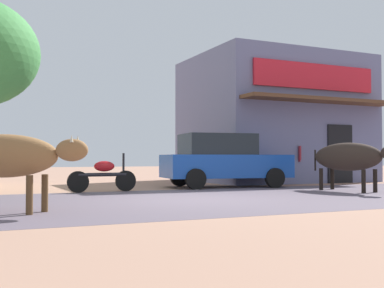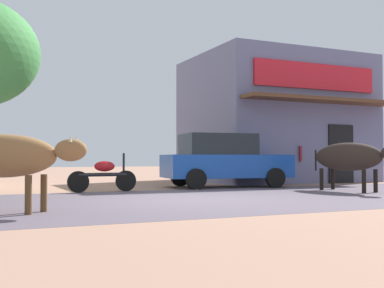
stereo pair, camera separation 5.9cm
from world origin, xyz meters
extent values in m
plane|color=#A17761|center=(0.00, 0.00, 0.00)|extent=(80.00, 80.00, 0.00)
cube|color=#5A4F5A|center=(0.00, 0.00, 0.00)|extent=(72.00, 6.34, 0.00)
cube|color=slate|center=(6.63, 6.73, 2.42)|extent=(6.36, 5.12, 4.83)
cube|color=red|center=(6.63, 4.11, 3.77)|extent=(5.09, 0.10, 0.90)
cube|color=brown|center=(6.63, 3.72, 2.90)|extent=(6.10, 0.90, 0.12)
cube|color=black|center=(7.73, 4.14, 1.05)|extent=(1.10, 0.06, 2.10)
cube|color=#1947A6|center=(2.82, 3.71, 0.65)|extent=(4.04, 2.13, 0.70)
cube|color=#1E2328|center=(2.53, 3.74, 1.32)|extent=(2.30, 1.78, 0.64)
cylinder|color=black|center=(4.17, 4.38, 0.30)|extent=(0.62, 0.25, 0.60)
cylinder|color=black|center=(3.96, 2.73, 0.30)|extent=(0.62, 0.25, 0.60)
cylinder|color=black|center=(1.68, 4.69, 0.30)|extent=(0.62, 0.25, 0.60)
cylinder|color=black|center=(1.47, 3.04, 0.30)|extent=(0.62, 0.25, 0.60)
cylinder|color=black|center=(-0.57, 3.13, 0.28)|extent=(0.57, 0.10, 0.56)
cylinder|color=black|center=(-1.87, 3.08, 0.28)|extent=(0.57, 0.10, 0.56)
cylinder|color=black|center=(-1.22, 3.11, 0.46)|extent=(1.30, 0.16, 0.10)
ellipsoid|color=#A51419|center=(-1.17, 3.11, 0.68)|extent=(0.57, 0.26, 0.28)
cylinder|color=black|center=(-0.64, 3.13, 0.73)|extent=(0.06, 0.06, 0.60)
ellipsoid|color=olive|center=(-3.95, -0.92, 0.94)|extent=(2.02, 1.83, 0.72)
ellipsoid|color=olive|center=(-2.95, -1.76, 1.03)|extent=(0.61, 0.57, 0.36)
cone|color=beige|center=(-2.85, -1.71, 1.21)|extent=(0.06, 0.06, 0.12)
cone|color=beige|center=(-2.98, -1.86, 1.21)|extent=(0.06, 0.06, 0.12)
cylinder|color=brown|center=(-3.29, -1.19, 0.31)|extent=(0.11, 0.11, 0.63)
cylinder|color=brown|center=(-3.57, -1.53, 0.31)|extent=(0.11, 0.11, 0.63)
ellipsoid|color=#2F241E|center=(4.93, 0.70, 0.93)|extent=(0.86, 2.34, 0.77)
cylinder|color=black|center=(5.23, -0.01, 0.30)|extent=(0.11, 0.11, 0.61)
cylinder|color=black|center=(4.79, -0.06, 0.30)|extent=(0.11, 0.11, 0.61)
cylinder|color=black|center=(5.08, 1.47, 0.30)|extent=(0.11, 0.11, 0.61)
cylinder|color=black|center=(4.64, 1.42, 0.30)|extent=(0.11, 0.11, 0.61)
cylinder|color=black|center=(4.81, 1.89, 0.83)|extent=(0.05, 0.05, 0.61)
cylinder|color=brown|center=(5.94, 4.45, 0.39)|extent=(0.14, 0.14, 0.77)
cylinder|color=brown|center=(5.94, 4.27, 0.39)|extent=(0.14, 0.14, 0.77)
cube|color=maroon|center=(5.94, 4.36, 1.04)|extent=(0.45, 0.48, 0.55)
sphere|color=tan|center=(5.94, 4.36, 1.42)|extent=(0.21, 0.21, 0.21)
cylinder|color=maroon|center=(5.94, 4.62, 1.07)|extent=(0.09, 0.09, 0.49)
cylinder|color=maroon|center=(5.94, 4.10, 1.07)|extent=(0.09, 0.09, 0.49)
camera|label=1|loc=(-4.46, -9.66, 0.90)|focal=45.83mm
camera|label=2|loc=(-4.41, -9.69, 0.90)|focal=45.83mm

